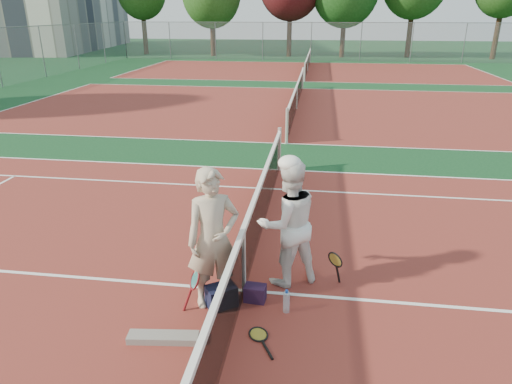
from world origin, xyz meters
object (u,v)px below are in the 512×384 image
racket_black_held (335,269)px  sports_bag_navy (221,296)px  sports_bag_purple (255,293)px  water_bottle (286,302)px  player_a (213,239)px  net_main (244,260)px  racket_spare (258,334)px  racket_red (195,290)px  player_b (288,223)px

racket_black_held → sports_bag_navy: size_ratio=1.47×
sports_bag_purple → water_bottle: 0.49m
player_a → sports_bag_navy: bearing=-64.9°
player_a → sports_bag_purple: bearing=-16.8°
net_main → player_a: bearing=-137.6°
sports_bag_navy → racket_spare: bearing=-43.1°
racket_black_held → sports_bag_purple: racket_black_held is taller
sports_bag_navy → water_bottle: bearing=-0.9°
racket_red → racket_black_held: 2.02m
racket_red → sports_bag_navy: 0.37m
racket_spare → player_a: bearing=19.7°
racket_black_held → sports_bag_navy: racket_black_held is taller
player_b → racket_black_held: bearing=144.7°
sports_bag_navy → water_bottle: size_ratio=1.30×
player_a → water_bottle: 1.30m
player_a → racket_spare: player_a is taller
sports_bag_navy → racket_black_held: bearing=24.2°
racket_black_held → net_main: bearing=-41.0°
net_main → player_a: size_ratio=5.61×
net_main → player_b: size_ratio=5.81×
player_a → player_b: player_a is taller
net_main → sports_bag_purple: bearing=-48.1°
water_bottle → racket_black_held: bearing=47.6°
player_a → sports_bag_purple: size_ratio=6.68×
player_b → sports_bag_navy: player_b is taller
net_main → player_a: (-0.35, -0.32, 0.47)m
net_main → racket_red: net_main is taller
racket_red → racket_spare: size_ratio=0.95×
player_a → racket_red: 0.75m
racket_red → sports_bag_purple: (0.77, 0.27, -0.16)m
player_a → player_b: 1.16m
net_main → sports_bag_navy: bearing=-122.0°
racket_spare → racket_black_held: bearing=-65.6°
net_main → racket_black_held: net_main is taller
racket_spare → water_bottle: bearing=-58.0°
water_bottle → racket_red: bearing=-176.5°
player_b → racket_red: bearing=6.9°
net_main → player_b: 0.82m
sports_bag_navy → water_bottle: 0.89m
net_main → racket_spare: (0.34, -0.94, -0.49)m
player_a → racket_red: bearing=-172.5°
racket_red → racket_black_held: bearing=-9.2°
player_a → sports_bag_purple: (0.54, 0.11, -0.86)m
racket_spare → player_b: bearing=-38.9°
sports_bag_navy → player_b: bearing=42.5°
player_b → sports_bag_navy: bearing=13.3°
sports_bag_purple → player_a: bearing=-168.8°
sports_bag_purple → net_main: bearing=131.9°
racket_black_held → player_b: bearing=-59.9°
player_a → racket_black_held: player_a is taller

